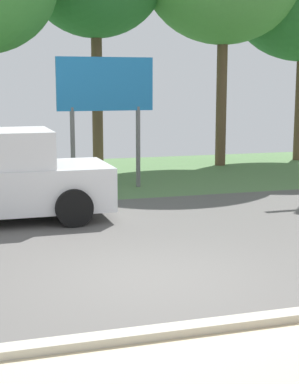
% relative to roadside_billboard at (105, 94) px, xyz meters
% --- Properties ---
extents(ground_plane, '(40.00, 22.00, 0.20)m').
position_rel_roadside_billboard_xyz_m(ground_plane, '(-1.17, -4.73, -2.60)').
color(ground_plane, '#565451').
extents(roadside_billboard, '(2.60, 0.12, 3.50)m').
position_rel_roadside_billboard_xyz_m(roadside_billboard, '(0.00, 0.00, 0.00)').
color(roadside_billboard, slate).
rests_on(roadside_billboard, ground_plane).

